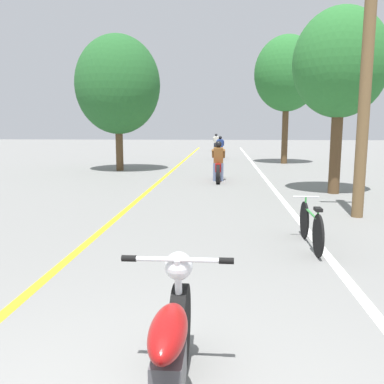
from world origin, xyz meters
TOP-DOWN VIEW (x-y plane):
  - lane_stripe_center at (-1.70, 12.62)m, footprint 0.14×48.00m
  - lane_stripe_edge at (2.14, 12.62)m, footprint 0.14×48.00m
  - utility_pole at (3.46, 7.10)m, footprint 1.10×0.24m
  - roadside_tree_right_near at (3.79, 10.29)m, footprint 2.64×2.37m
  - roadside_tree_right_far at (3.79, 20.17)m, footprint 3.35×3.02m
  - roadside_tree_left at (-4.04, 16.04)m, footprint 3.68×3.31m
  - motorcycle_foreground at (0.22, 0.67)m, footprint 0.84×2.07m
  - motorcycle_rider_lead at (0.39, 12.80)m, footprint 0.50×2.18m
  - motorcycle_rider_mid at (0.37, 23.21)m, footprint 0.50×2.09m
  - motorcycle_rider_far at (-0.02, 31.25)m, footprint 0.50×2.05m
  - bicycle_parked at (1.98, 4.78)m, footprint 0.44×1.69m

SIDE VIEW (x-z plane):
  - lane_stripe_center at x=-1.70m, z-range 0.00..0.01m
  - lane_stripe_edge at x=2.14m, z-range 0.00..0.01m
  - bicycle_parked at x=1.98m, z-range -0.03..0.72m
  - motorcycle_foreground at x=0.22m, z-range -0.04..0.94m
  - motorcycle_rider_mid at x=0.37m, z-range -0.17..1.21m
  - motorcycle_rider_far at x=-0.02m, z-range -0.17..1.22m
  - motorcycle_rider_lead at x=0.39m, z-range -0.18..1.25m
  - utility_pole at x=3.46m, z-range 0.09..5.69m
  - roadside_tree_right_near at x=3.79m, z-range 1.05..6.26m
  - roadside_tree_left at x=-4.04m, z-range 0.79..6.64m
  - roadside_tree_right_far at x=3.79m, z-range 1.33..7.90m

